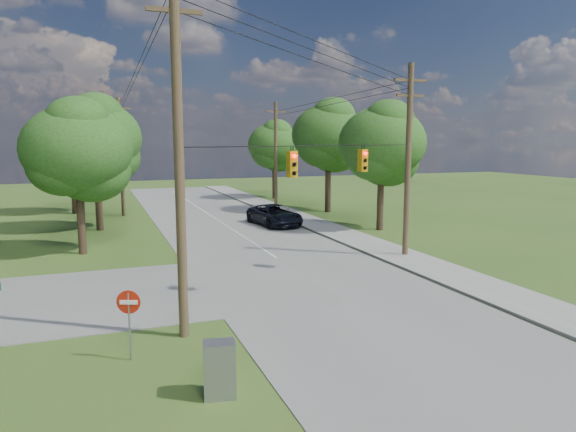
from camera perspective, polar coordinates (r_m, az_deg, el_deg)
name	(u,v)px	position (r m, az deg, el deg)	size (l,w,h in m)	color
ground	(317,323)	(18.62, 3.19, -11.77)	(140.00, 140.00, 0.00)	#35571D
main_road	(313,281)	(23.74, 2.77, -7.26)	(10.00, 100.00, 0.03)	gray
sidewalk_east	(435,268)	(27.01, 16.01, -5.56)	(2.60, 100.00, 0.12)	#A4A299
pole_sw	(179,146)	(16.58, -12.06, 7.57)	(2.00, 0.32, 12.00)	brown
pole_ne	(408,158)	(28.83, 13.21, 6.28)	(2.00, 0.32, 10.50)	brown
pole_north_e	(276,154)	(48.70, -1.37, 6.86)	(2.00, 0.32, 10.00)	brown
pole_north_w	(121,156)	(46.05, -18.04, 6.36)	(2.00, 0.32, 10.00)	brown
power_lines	(258,90)	(28.97, -3.31, 13.79)	(13.93, 29.62, 4.93)	black
traffic_signals	(330,162)	(22.59, 4.74, 6.03)	(4.91, 3.27, 1.05)	orange
tree_w_near	(77,149)	(31.01, -22.40, 6.85)	(6.00, 6.00, 8.40)	#463223
tree_w_mid	(95,138)	(38.99, -20.63, 8.09)	(6.40, 6.40, 9.22)	#463223
tree_w_far	(71,143)	(49.03, -22.98, 7.52)	(6.00, 6.00, 8.73)	#463223
tree_e_near	(382,143)	(37.24, 10.39, 7.99)	(6.20, 6.20, 8.81)	#463223
tree_e_mid	(329,135)	(46.33, 4.53, 8.95)	(6.60, 6.60, 9.64)	#463223
tree_e_far	(274,145)	(57.10, -1.55, 7.87)	(5.80, 5.80, 8.32)	#463223
car_main_north	(275,215)	(39.01, -1.50, 0.11)	(2.59, 5.62, 1.56)	black
control_cabinet	(219,370)	(13.53, -7.63, -16.55)	(0.80, 0.58, 1.44)	gray
do_not_enter_sign	(129,309)	(15.82, -17.28, -9.83)	(0.67, 0.29, 2.13)	gray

